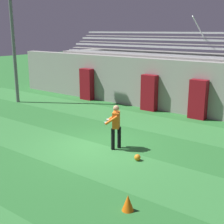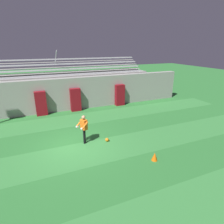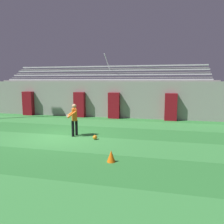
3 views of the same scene
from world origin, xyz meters
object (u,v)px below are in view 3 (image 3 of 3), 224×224
padding_pillar_far_left (28,103)px  traffic_cone (111,156)px  padding_pillar_gate_right (114,106)px  padding_pillar_gate_left (79,105)px  soccer_ball (95,137)px  goalkeeper (74,118)px  padding_pillar_far_right (171,107)px

padding_pillar_far_left → traffic_cone: padding_pillar_far_left is taller
padding_pillar_gate_right → traffic_cone: bearing=-78.0°
padding_pillar_gate_left → padding_pillar_far_left: (-4.57, 0.00, 0.00)m
padding_pillar_gate_left → soccer_ball: bearing=-62.5°
padding_pillar_gate_left → goalkeeper: padding_pillar_gate_left is taller
padding_pillar_gate_right → goalkeeper: 5.84m
padding_pillar_gate_right → traffic_cone: 9.16m
goalkeeper → traffic_cone: bearing=-49.3°
padding_pillar_far_left → padding_pillar_gate_right: bearing=0.0°
goalkeeper → traffic_cone: 4.22m
goalkeeper → padding_pillar_gate_left: bearing=109.0°
padding_pillar_gate_left → soccer_ball: 7.07m
padding_pillar_far_left → goalkeeper: size_ratio=1.18×
padding_pillar_far_right → soccer_ball: (-3.74, -6.22, -0.87)m
padding_pillar_far_right → soccer_ball: 7.31m
padding_pillar_far_right → padding_pillar_far_left: bearing=180.0°
soccer_ball → padding_pillar_gate_right: bearing=94.1°
goalkeeper → traffic_cone: size_ratio=3.98×
padding_pillar_far_left → soccer_ball: 10.02m
soccer_ball → traffic_cone: size_ratio=0.52×
padding_pillar_far_left → traffic_cone: (9.27, -8.93, -0.77)m
padding_pillar_gate_left → goalkeeper: (1.99, -5.78, -0.03)m
padding_pillar_gate_left → soccer_ball: size_ratio=8.92×
padding_pillar_far_right → goalkeeper: bearing=-130.8°
soccer_ball → padding_pillar_far_left: bearing=141.5°
traffic_cone → goalkeeper: bearing=130.7°
padding_pillar_far_right → goalkeeper: size_ratio=1.18×
traffic_cone → soccer_ball: bearing=118.3°
padding_pillar_gate_right → soccer_ball: 6.30m
soccer_ball → traffic_cone: (1.46, -2.71, 0.10)m
padding_pillar_gate_right → soccer_ball: (0.45, -6.22, -0.87)m
padding_pillar_gate_left → traffic_cone: 10.12m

